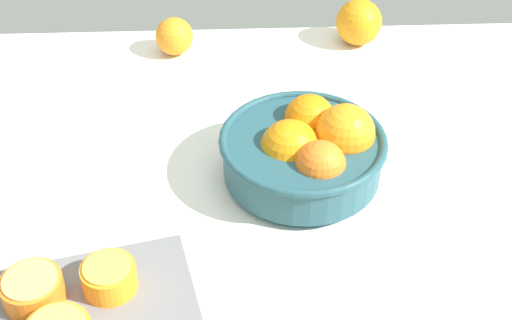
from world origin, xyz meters
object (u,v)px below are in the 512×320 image
Objects in this scene: orange_half_0 at (109,277)px; loose_orange_2 at (174,36)px; fruit_bowl at (307,151)px; cutting_board at (77,313)px; loose_orange_3 at (359,22)px; orange_half_2 at (33,289)px.

orange_half_0 is 0.96× the size of loose_orange_2.
loose_orange_2 is at bearing 119.72° from fruit_bowl.
fruit_bowl is 33.53cm from orange_half_0.
fruit_bowl is 38.66cm from cutting_board.
loose_orange_3 is at bearing 3.89° from loose_orange_2.
loose_orange_2 reaches higher than orange_half_0.
loose_orange_3 is (48.48, 61.43, 0.92)cm from orange_half_2.
fruit_bowl is 0.85× the size of cutting_board.
orange_half_2 is at bearing -128.28° from loose_orange_3.
orange_half_0 is at bearing 40.59° from cutting_board.
loose_orange_2 is 34.54cm from loose_orange_3.
loose_orange_2 reaches higher than orange_half_2.
orange_half_0 is 0.90× the size of orange_half_2.
orange_half_2 is at bearing -103.36° from loose_orange_2.
orange_half_2 is (-8.83, -1.55, -0.02)cm from orange_half_0.
cutting_board is 4.26× the size of orange_half_0.
fruit_bowl is 41.58cm from orange_half_2.
loose_orange_3 reaches higher than orange_half_0.
cutting_board is at bearing -124.52° from loose_orange_3.
loose_orange_3 is at bearing 55.48° from cutting_board.
orange_half_0 reaches higher than cutting_board.
loose_orange_2 is (5.20, 57.53, 0.08)cm from orange_half_0.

